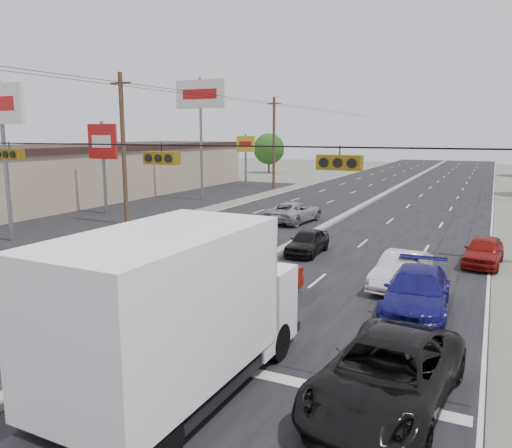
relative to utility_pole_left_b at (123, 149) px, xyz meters
The scene contains 23 objects.
ground 20.18m from the utility_pole_left_b, 50.19° to the right, with size 200.00×200.00×0.00m, color #606356.
road_surface 20.18m from the utility_pole_left_b, 50.19° to the left, with size 20.00×160.00×0.02m, color black.
center_median 20.16m from the utility_pole_left_b, 50.19° to the left, with size 0.50×160.00×0.20m, color gray.
strip_mall 17.03m from the utility_pole_left_b, 143.47° to the left, with size 12.00×42.00×4.60m, color tan.
parking_lot 12.10m from the utility_pole_left_b, 114.23° to the left, with size 10.00×42.00×0.02m, color black.
utility_pole_left_b is the anchor object (origin of this frame).
utility_pole_left_c 25.00m from the utility_pole_left_b, 90.00° to the left, with size 1.60×0.30×10.00m.
traffic_signals 20.45m from the utility_pole_left_b, 47.18° to the right, with size 25.00×0.30×0.54m.
pole_sign_near 7.68m from the utility_pole_left_b, 109.65° to the right, with size 3.50×0.25×9.00m.
pole_sign_mid 5.41m from the utility_pole_left_b, 146.31° to the left, with size 2.60×0.25×7.00m.
pole_sign_billboard 13.68m from the utility_pole_left_b, 98.75° to the left, with size 5.00×0.25×11.00m.
pole_sign_far 25.25m from the utility_pole_left_b, 97.97° to the left, with size 2.20×0.25×6.00m.
tree_left_far 46.01m from the utility_pole_left_b, 101.92° to the left, with size 4.80×4.80×6.12m.
box_truck 23.73m from the utility_pole_left_b, 47.18° to the right, with size 2.99×8.09×4.07m.
tan_sedan 22.02m from the utility_pole_left_b, 49.90° to the right, with size 2.03×5.01×1.45m, color brown.
red_sedan 18.91m from the utility_pole_left_b, 35.75° to the right, with size 1.51×4.34×1.43m, color maroon.
black_suv 26.10m from the utility_pole_left_b, 37.48° to the right, with size 2.60×5.64×1.57m, color black.
queue_car_a 14.84m from the utility_pole_left_b, 10.78° to the right, with size 1.50×3.73×1.27m, color black.
queue_car_b 20.71m from the utility_pole_left_b, 18.39° to the right, with size 1.47×4.21×1.39m, color silver.
queue_car_d 22.57m from the utility_pole_left_b, 24.39° to the right, with size 2.09×5.15×1.49m, color navy.
queue_car_e 22.57m from the utility_pole_left_b, ahead, with size 1.59×3.96×1.35m, color maroon.
oncoming_near 11.28m from the utility_pole_left_b, 18.28° to the right, with size 2.20×5.41×1.57m, color black.
oncoming_far 12.28m from the utility_pole_left_b, 29.83° to the left, with size 2.37×5.14×1.43m, color gray.
Camera 1 is at (9.74, -11.29, 6.12)m, focal length 35.00 mm.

